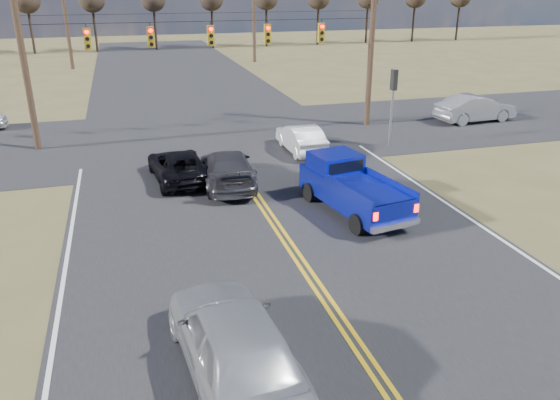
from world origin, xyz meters
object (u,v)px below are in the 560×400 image
object	(u,v)px
silver_suv	(234,340)
dgrey_car_queue	(228,168)
pickup_truck	(351,187)
cross_car_east_near	(476,108)
white_car_queue	(301,138)
black_suv	(179,166)

from	to	relation	value
silver_suv	dgrey_car_queue	world-z (taller)	silver_suv
pickup_truck	cross_car_east_near	distance (m)	16.54
silver_suv	white_car_queue	xyz separation A→B (m)	(6.53, 15.40, -0.21)
white_car_queue	dgrey_car_queue	size ratio (longest dim) A/B	0.83
pickup_truck	silver_suv	xyz separation A→B (m)	(-5.93, -7.70, -0.03)
pickup_truck	cross_car_east_near	bearing A→B (deg)	30.56
pickup_truck	white_car_queue	bearing A→B (deg)	75.71
white_car_queue	cross_car_east_near	distance (m)	12.37
black_suv	dgrey_car_queue	bearing A→B (deg)	142.73
white_car_queue	dgrey_car_queue	xyz separation A→B (m)	(-4.40, -3.72, 0.04)
cross_car_east_near	pickup_truck	bearing A→B (deg)	125.91
silver_suv	white_car_queue	bearing A→B (deg)	-117.84
cross_car_east_near	dgrey_car_queue	bearing A→B (deg)	107.85
dgrey_car_queue	pickup_truck	bearing A→B (deg)	138.69
black_suv	white_car_queue	distance (m)	6.78
pickup_truck	black_suv	bearing A→B (deg)	127.95
dgrey_car_queue	white_car_queue	bearing A→B (deg)	-134.81
pickup_truck	cross_car_east_near	xyz separation A→B (m)	(12.60, 10.71, -0.12)
white_car_queue	silver_suv	bearing A→B (deg)	66.55
dgrey_car_queue	cross_car_east_near	bearing A→B (deg)	-152.66
silver_suv	cross_car_east_near	xyz separation A→B (m)	(18.53, 18.41, -0.09)
silver_suv	black_suv	xyz separation A→B (m)	(0.25, 12.85, -0.26)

